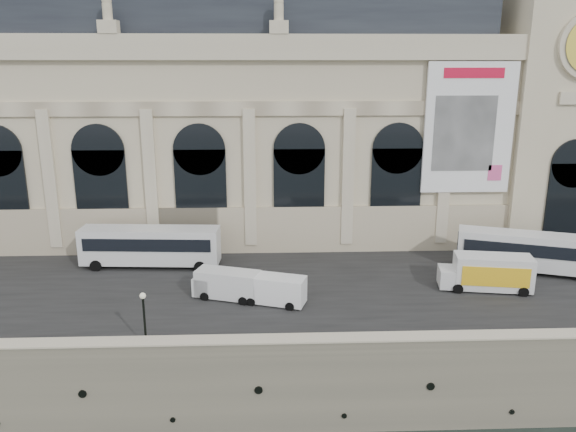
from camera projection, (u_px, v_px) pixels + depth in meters
name	position (u px, v px, depth m)	size (l,w,h in m)	color
quay	(247.00, 242.00, 72.49)	(160.00, 70.00, 6.00)	gray
street	(238.00, 281.00, 51.46)	(160.00, 24.00, 0.06)	#2D2D2D
parapet	(229.00, 347.00, 38.40)	(160.00, 1.40, 1.21)	gray
museum	(190.00, 114.00, 63.84)	(69.00, 18.70, 29.10)	beige
clock_pavilion	(551.00, 81.00, 61.50)	(13.00, 14.72, 36.70)	beige
bus_left	(150.00, 245.00, 54.51)	(13.57, 3.83, 3.95)	silver
bus_right	(529.00, 251.00, 53.12)	(13.16, 6.88, 3.84)	silver
van_b	(224.00, 284.00, 47.53)	(5.93, 3.69, 2.47)	silver
van_c	(270.00, 289.00, 46.50)	(5.78, 3.63, 2.41)	white
box_truck	(487.00, 273.00, 49.17)	(8.14, 3.82, 3.16)	silver
lamp_right	(145.00, 321.00, 38.82)	(0.43, 0.43, 4.23)	black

